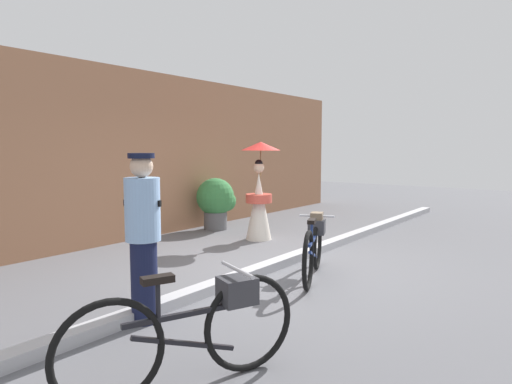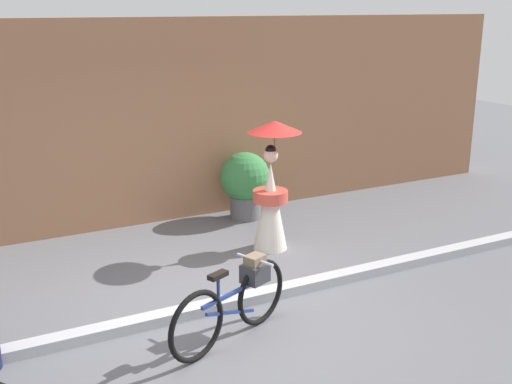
{
  "view_description": "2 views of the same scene",
  "coord_description": "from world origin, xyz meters",
  "views": [
    {
      "loc": [
        -5.24,
        -3.55,
        1.71
      ],
      "look_at": [
        0.19,
        0.59,
        1.03
      ],
      "focal_mm": 31.24,
      "sensor_mm": 36.0,
      "label": 1
    },
    {
      "loc": [
        -2.67,
        -5.97,
        3.33
      ],
      "look_at": [
        0.58,
        0.35,
        1.22
      ],
      "focal_mm": 44.36,
      "sensor_mm": 36.0,
      "label": 2
    }
  ],
  "objects": [
    {
      "name": "person_with_parasol",
      "position": [
        1.36,
        1.4,
        0.89
      ],
      "size": [
        0.75,
        0.75,
        1.83
      ],
      "color": "silver",
      "rests_on": "ground_plane"
    },
    {
      "name": "sidewalk_curb",
      "position": [
        0.0,
        0.0,
        0.06
      ],
      "size": [
        14.0,
        0.2,
        0.12
      ],
      "primitive_type": "cube",
      "color": "#B2B2B7",
      "rests_on": "ground_plane"
    },
    {
      "name": "ground_plane",
      "position": [
        0.0,
        0.0,
        0.0
      ],
      "size": [
        30.0,
        30.0,
        0.0
      ],
      "primitive_type": "plane",
      "color": "slate"
    },
    {
      "name": "building_wall",
      "position": [
        0.0,
        3.42,
        1.58
      ],
      "size": [
        14.0,
        0.4,
        3.15
      ],
      "primitive_type": "cube",
      "color": "#9E6B4C",
      "rests_on": "ground_plane"
    },
    {
      "name": "potted_plant_by_door",
      "position": [
        1.65,
        2.74,
        0.61
      ],
      "size": [
        0.81,
        0.79,
        1.09
      ],
      "color": "#59595B",
      "rests_on": "ground_plane"
    },
    {
      "name": "bicycle_far_side",
      "position": [
        -0.17,
        -0.65,
        0.43
      ],
      "size": [
        1.59,
        0.74,
        0.82
      ],
      "color": "black",
      "rests_on": "ground_plane"
    }
  ]
}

